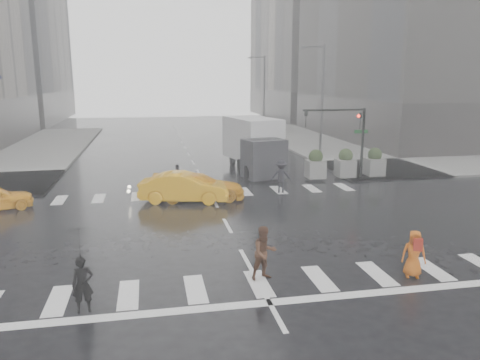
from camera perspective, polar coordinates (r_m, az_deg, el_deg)
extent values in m
plane|color=black|center=(20.55, -1.54, -5.58)|extent=(120.00, 120.00, 0.00)
cube|color=gray|center=(43.67, 20.47, 3.34)|extent=(35.00, 35.00, 0.15)
cube|color=#2D2A28|center=(56.53, 23.94, 7.11)|extent=(26.05, 26.05, 4.40)
cube|color=gray|center=(82.71, 12.82, 20.17)|extent=(26.00, 26.00, 36.00)
cube|color=#2D2A28|center=(81.98, 12.29, 9.19)|extent=(26.05, 26.05, 4.40)
cylinder|color=black|center=(30.58, 14.70, 4.29)|extent=(0.16, 0.16, 4.50)
cylinder|color=black|center=(29.55, 11.39, 8.37)|extent=(4.00, 0.12, 0.12)
imported|color=black|center=(30.31, 14.42, 7.00)|extent=(0.16, 0.20, 1.00)
imported|color=black|center=(28.96, 8.02, 7.43)|extent=(0.16, 0.20, 1.00)
sphere|color=#FF190C|center=(30.25, 14.28, 7.56)|extent=(0.20, 0.20, 0.20)
cube|color=#0B5218|center=(30.76, 14.54, 5.75)|extent=(0.90, 0.03, 0.22)
cylinder|color=#59595B|center=(39.94, 9.96, 9.55)|extent=(0.20, 0.20, 9.00)
cylinder|color=#59595B|center=(39.66, 8.93, 15.78)|extent=(1.80, 0.12, 0.12)
cube|color=#59595B|center=(39.36, 7.65, 15.70)|extent=(0.50, 0.22, 0.15)
cylinder|color=#59595B|center=(59.05, 2.95, 10.56)|extent=(0.20, 0.20, 9.00)
cylinder|color=#59595B|center=(58.86, 2.12, 14.75)|extent=(1.80, 0.12, 0.12)
cube|color=#59595B|center=(58.66, 1.24, 14.66)|extent=(0.50, 0.22, 0.15)
cube|color=gray|center=(29.85, 9.17, 1.33)|extent=(1.10, 1.10, 1.10)
sphere|color=black|center=(29.71, 9.22, 2.84)|extent=(0.90, 0.90, 0.90)
cube|color=gray|center=(30.59, 12.69, 1.45)|extent=(1.10, 1.10, 1.10)
sphere|color=black|center=(30.45, 12.76, 2.93)|extent=(0.90, 0.90, 0.90)
cube|color=gray|center=(31.44, 16.04, 1.56)|extent=(1.10, 1.10, 1.10)
sphere|color=black|center=(31.31, 16.12, 3.00)|extent=(0.90, 0.90, 0.90)
imported|color=black|center=(13.80, -18.64, -11.98)|extent=(0.62, 0.45, 1.58)
imported|color=black|center=(13.36, -18.99, -7.28)|extent=(1.08, 1.10, 0.88)
imported|color=#432618|center=(15.07, 2.99, -8.87)|extent=(0.99, 0.85, 1.75)
imported|color=#C6570E|center=(16.26, 20.43, -8.42)|extent=(0.89, 0.75, 1.55)
cube|color=maroon|center=(16.00, 20.86, -7.37)|extent=(0.32, 0.26, 0.40)
imported|color=black|center=(26.96, -7.60, 0.32)|extent=(0.95, 0.65, 1.52)
imported|color=black|center=(26.28, 5.04, 0.45)|extent=(1.34, 0.97, 1.85)
imported|color=#FFAA0D|center=(24.45, -6.76, -0.89)|extent=(4.88, 2.62, 1.53)
imported|color=#FFAA0D|center=(24.78, -5.04, -0.82)|extent=(4.39, 2.27, 1.40)
cube|color=silver|center=(32.84, 1.51, 5.09)|extent=(2.55, 4.89, 2.87)
cube|color=#28292D|center=(29.69, 2.93, 2.64)|extent=(2.44, 1.91, 2.44)
cube|color=black|center=(29.58, 2.94, 4.06)|extent=(2.12, 0.96, 0.96)
cylinder|color=black|center=(29.40, 0.90, 0.87)|extent=(0.30, 0.96, 0.96)
cylinder|color=black|center=(29.93, 5.08, 1.03)|extent=(0.30, 0.96, 0.96)
cylinder|color=black|center=(31.65, 0.02, 1.70)|extent=(0.30, 0.96, 0.96)
cylinder|color=black|center=(32.14, 3.93, 1.84)|extent=(0.30, 0.96, 0.96)
cylinder|color=black|center=(34.52, -0.92, 2.60)|extent=(0.30, 0.96, 0.96)
cylinder|color=black|center=(34.98, 2.68, 2.71)|extent=(0.30, 0.96, 0.96)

